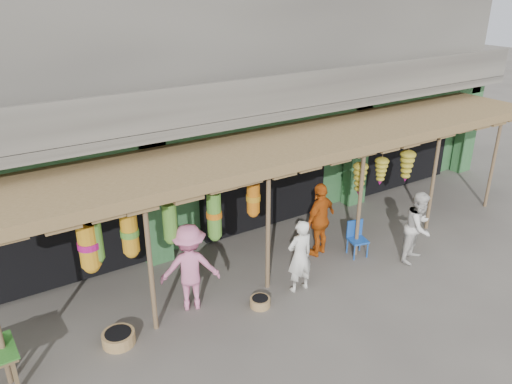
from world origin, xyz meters
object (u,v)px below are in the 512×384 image
person_shopper (190,267)px  blue_chair (356,236)px  person_right (419,227)px  person_vendor (320,219)px  person_front (300,256)px

person_shopper → blue_chair: bearing=-160.8°
person_right → person_shopper: 5.27m
person_vendor → blue_chair: bearing=128.7°
blue_chair → person_shopper: 4.18m
person_vendor → person_shopper: (-3.44, -0.26, 0.00)m
person_vendor → person_right: bearing=123.0°
blue_chair → person_right: 1.40m
person_right → person_vendor: person_vendor is taller
person_vendor → person_shopper: 3.45m
blue_chair → person_vendor: bearing=159.4°
person_vendor → person_shopper: person_shopper is taller
person_right → person_vendor: (-1.70, 1.42, 0.06)m
person_front → person_shopper: person_shopper is taller
person_shopper → person_vendor: bearing=-153.3°
person_right → blue_chair: bearing=118.2°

